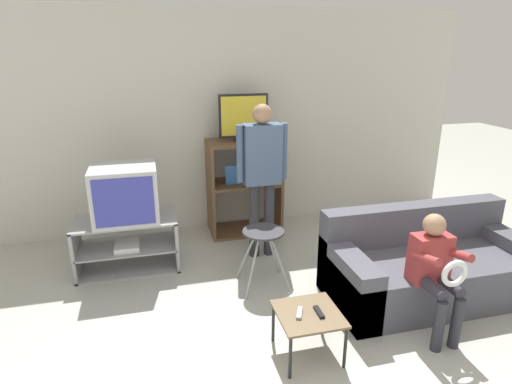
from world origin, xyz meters
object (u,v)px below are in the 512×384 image
at_px(television_flat, 243,119).
at_px(media_shelf, 244,186).
at_px(snack_table, 308,317).
at_px(couch, 427,267).
at_px(remote_control_black, 319,312).
at_px(person_standing_adult, 262,167).
at_px(tv_stand, 127,244).
at_px(folding_stool, 263,239).
at_px(remote_control_white, 299,313).
at_px(television_main, 125,193).
at_px(person_seated_child, 436,267).

bearing_deg(television_flat, media_shelf, -104.88).
bearing_deg(snack_table, couch, 20.61).
relative_size(remote_control_black, person_standing_adult, 0.09).
bearing_deg(tv_stand, snack_table, -52.33).
height_order(folding_stool, remote_control_white, folding_stool).
xyz_separation_m(folding_stool, person_standing_adult, (0.15, 0.62, 0.52)).
bearing_deg(television_main, person_standing_adult, -2.08).
bearing_deg(person_seated_child, television_flat, 112.69).
distance_m(television_main, folding_stool, 1.43).
bearing_deg(remote_control_black, person_seated_child, 3.60).
height_order(television_flat, person_standing_adult, television_flat).
bearing_deg(person_seated_child, remote_control_black, -177.40).
height_order(folding_stool, remote_control_black, folding_stool).
bearing_deg(media_shelf, television_flat, 75.12).
bearing_deg(television_flat, tv_stand, -154.79).
bearing_deg(couch, television_main, 155.72).
bearing_deg(media_shelf, person_seated_child, -66.98).
bearing_deg(snack_table, media_shelf, 88.65).
xyz_separation_m(media_shelf, remote_control_black, (0.01, -2.34, -0.21)).
height_order(couch, person_seated_child, person_seated_child).
xyz_separation_m(television_main, folding_stool, (1.22, -0.67, -0.33)).
xyz_separation_m(snack_table, person_standing_adult, (0.09, 1.64, 0.68)).
bearing_deg(television_main, snack_table, -52.87).
relative_size(tv_stand, person_seated_child, 1.03).
height_order(folding_stool, person_standing_adult, person_standing_adult).
bearing_deg(person_seated_child, snack_table, -178.86).
relative_size(television_main, media_shelf, 0.55).
distance_m(media_shelf, remote_control_white, 2.32).
bearing_deg(television_flat, folding_stool, -95.21).
bearing_deg(person_standing_adult, television_flat, 92.65).
bearing_deg(remote_control_white, person_seated_child, 25.87).
bearing_deg(snack_table, folding_stool, 93.39).
bearing_deg(media_shelf, snack_table, -91.35).
distance_m(media_shelf, couch, 2.24).
bearing_deg(person_standing_adult, remote_control_black, -90.81).
height_order(remote_control_white, couch, couch).
xyz_separation_m(television_main, remote_control_black, (1.35, -1.71, -0.44)).
bearing_deg(remote_control_white, snack_table, 23.81).
distance_m(snack_table, remote_control_white, 0.09).
xyz_separation_m(media_shelf, snack_table, (-0.05, -2.31, -0.26)).
relative_size(folding_stool, snack_table, 1.27).
distance_m(television_flat, remote_control_white, 2.55).
xyz_separation_m(television_main, remote_control_white, (1.21, -1.69, -0.44)).
height_order(snack_table, couch, couch).
bearing_deg(folding_stool, couch, -19.96).
bearing_deg(couch, remote_control_white, -160.37).
bearing_deg(snack_table, person_seated_child, 1.14).
height_order(television_main, couch, television_main).
distance_m(remote_control_black, person_standing_adult, 1.78).
relative_size(television_flat, remote_control_black, 3.97).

